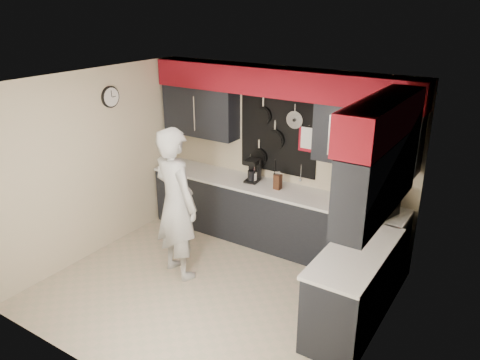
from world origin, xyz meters
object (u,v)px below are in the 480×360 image
Objects in this scene: coffee_maker at (253,170)px; person at (176,204)px; microwave at (371,200)px; knife_block at (278,182)px; utensil_crock at (253,177)px.

person is at bearing -110.24° from coffee_maker.
microwave is 2.76× the size of knife_block.
microwave is at bearing -2.58° from utensil_crock.
person reaches higher than knife_block.
person is at bearing -116.67° from knife_block.
person is at bearing -130.11° from microwave.
knife_block is 0.63× the size of coffee_maker.
coffee_maker is at bearing 173.33° from knife_block.
utensil_crock is (-0.44, 0.05, -0.04)m from knife_block.
coffee_maker is at bearing -165.27° from microwave.
microwave reaches higher than knife_block.
knife_block is 0.46m from coffee_maker.
person is (-0.75, -1.34, -0.02)m from knife_block.
knife_block is 0.44m from utensil_crock.
person reaches higher than coffee_maker.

